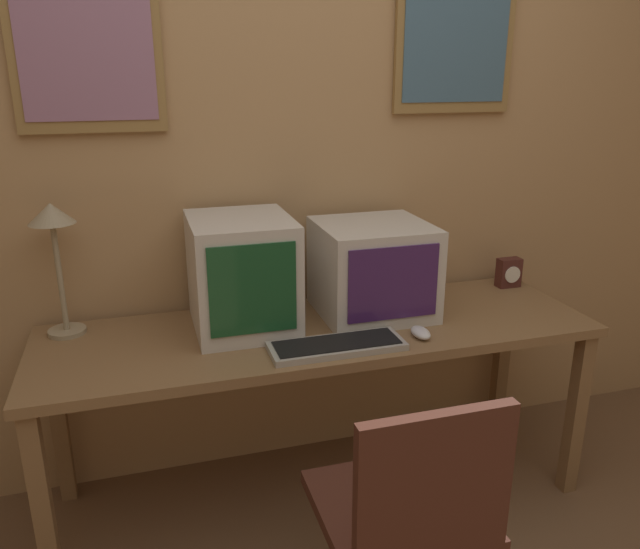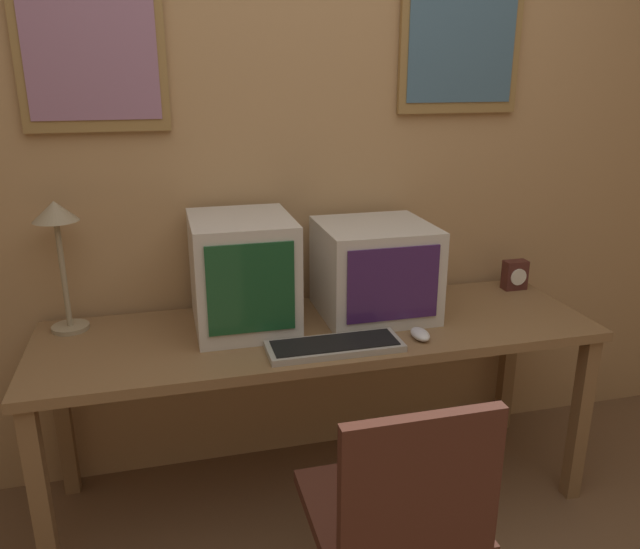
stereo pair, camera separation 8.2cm
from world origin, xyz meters
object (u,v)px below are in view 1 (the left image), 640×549
Objects in this scene: monitor_right at (373,269)px; mouse_near_keyboard at (421,333)px; keyboard_main at (335,346)px; desk_clock at (509,273)px; desk_lamp at (54,234)px; office_chair at (404,546)px; monitor_left at (242,273)px.

monitor_right is 3.95× the size of mouse_near_keyboard.
desk_clock is at bearing 23.23° from keyboard_main.
desk_lamp is 1.49m from office_chair.
office_chair is (0.89, -0.98, -0.69)m from desk_lamp.
desk_clock is (0.60, 0.38, 0.05)m from mouse_near_keyboard.
monitor_right is at bearing 75.07° from office_chair.
monitor_left is 4.00× the size of mouse_near_keyboard.
desk_lamp is (-0.88, 0.40, 0.35)m from keyboard_main.
monitor_right is 0.87× the size of desk_lamp.
monitor_left is 0.91× the size of keyboard_main.
desk_lamp is at bearing 132.27° from office_chair.
mouse_near_keyboard is 1.31m from desk_lamp.
monitor_right is 0.41m from keyboard_main.
office_chair is (-0.31, -0.58, -0.34)m from mouse_near_keyboard.
monitor_left reaches higher than office_chair.
keyboard_main is at bearing -178.47° from mouse_near_keyboard.
office_chair is at bearing -88.83° from keyboard_main.
keyboard_main is (-0.24, -0.28, -0.16)m from monitor_right.
monitor_left is 1.01× the size of monitor_right.
mouse_near_keyboard is 0.12× the size of office_chair.
mouse_near_keyboard is (0.08, -0.28, -0.16)m from monitor_right.
monitor_left is 1.05m from office_chair.
mouse_near_keyboard reaches higher than keyboard_main.
monitor_right is 0.69m from desk_clock.
office_chair is (-0.90, -0.97, -0.39)m from desk_clock.
desk_lamp is at bearing 161.73° from mouse_near_keyboard.
mouse_near_keyboard is at bearing -18.27° from desk_lamp.
office_chair is at bearing -104.93° from monitor_right.
keyboard_main is at bearing -48.05° from monitor_left.
monitor_left reaches higher than mouse_near_keyboard.
desk_lamp is 0.54× the size of office_chair.
office_chair is at bearing -117.72° from mouse_near_keyboard.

